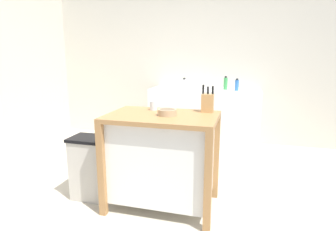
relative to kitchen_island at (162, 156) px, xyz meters
name	(u,v)px	position (x,y,z in m)	size (l,w,h in m)	color
ground_plane	(148,205)	(-0.13, -0.05, -0.50)	(5.93, 5.93, 0.00)	#BCB29E
wall_back	(194,62)	(-0.13, 2.30, 0.80)	(4.93, 0.10, 2.60)	beige
wall_left	(0,63)	(-2.60, 0.83, 0.80)	(0.10, 2.95, 2.60)	beige
kitchen_island	(162,156)	(0.00, 0.00, 0.00)	(0.99, 0.65, 0.89)	#9E7042
knife_block	(208,103)	(0.38, 0.23, 0.48)	(0.11, 0.09, 0.25)	tan
bowl_ceramic_small	(167,112)	(0.05, -0.01, 0.42)	(0.17, 0.17, 0.06)	tan
drinking_cup	(154,106)	(-0.14, 0.18, 0.43)	(0.07, 0.07, 0.09)	silver
trash_bin	(90,167)	(-0.74, -0.04, -0.18)	(0.36, 0.28, 0.63)	#B7B2A8
sink_counter	(204,117)	(0.11, 1.95, -0.05)	(1.67, 0.60, 0.90)	silver
sink_faucet	(206,81)	(0.11, 2.09, 0.51)	(0.02, 0.02, 0.22)	#B7BCC1
bottle_hand_soap	(237,85)	(0.58, 1.88, 0.48)	(0.06, 0.06, 0.18)	blue
bottle_spray_cleaner	(226,83)	(0.41, 1.96, 0.49)	(0.06, 0.06, 0.20)	green
bottle_dish_soap	(184,84)	(-0.22, 1.94, 0.47)	(0.06, 0.06, 0.17)	white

